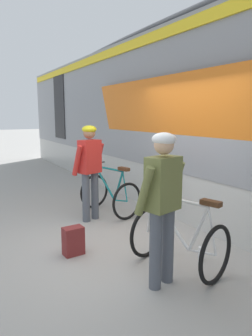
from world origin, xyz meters
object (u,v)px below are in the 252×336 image
(backpack_on_platform, at_px, (73,241))
(water_bottle_near_the_bikes, at_px, (201,253))
(bicycle_far_teal, at_px, (110,194))
(cyclist_near_in_olive, at_px, (163,196))
(bicycle_near_white, at_px, (179,239))
(train_car, at_px, (252,114))
(cyclist_far_in_red, at_px, (90,164))

(backpack_on_platform, height_order, water_bottle_near_the_bikes, backpack_on_platform)
(bicycle_far_teal, bearing_deg, cyclist_near_in_olive, -104.43)
(bicycle_far_teal, bearing_deg, backpack_on_platform, -132.61)
(cyclist_near_in_olive, xyz_separation_m, bicycle_near_white, (0.41, 0.19, -0.65))
(train_car, distance_m, cyclist_far_in_red, 3.24)
(cyclist_near_in_olive, xyz_separation_m, cyclist_far_in_red, (0.19, 2.49, 0.00))
(bicycle_far_teal, height_order, water_bottle_near_the_bikes, bicycle_far_teal)
(train_car, relative_size, cyclist_near_in_olive, 11.50)
(train_car, xyz_separation_m, backpack_on_platform, (-3.69, -0.09, -1.77))
(cyclist_far_in_red, bearing_deg, bicycle_near_white, -84.53)
(cyclist_far_in_red, height_order, bicycle_far_teal, cyclist_far_in_red)
(backpack_on_platform, relative_size, water_bottle_near_the_bikes, 2.20)
(train_car, relative_size, bicycle_far_teal, 16.91)
(bicycle_far_teal, xyz_separation_m, water_bottle_near_the_bikes, (0.15, -2.41, -0.31))
(train_car, relative_size, water_bottle_near_the_bikes, 111.69)
(cyclist_near_in_olive, relative_size, bicycle_near_white, 1.44)
(water_bottle_near_the_bikes, bearing_deg, cyclist_near_in_olive, -164.44)
(cyclist_far_in_red, relative_size, bicycle_far_teal, 1.47)
(cyclist_near_in_olive, xyz_separation_m, bicycle_far_teal, (0.68, 2.65, -0.65))
(cyclist_far_in_red, xyz_separation_m, water_bottle_near_the_bikes, (0.64, -2.25, -0.96))
(backpack_on_platform, bearing_deg, water_bottle_near_the_bikes, -38.82)
(train_car, height_order, bicycle_far_teal, train_car)
(cyclist_far_in_red, height_order, bicycle_near_white, cyclist_far_in_red)
(cyclist_far_in_red, bearing_deg, train_car, -21.76)
(cyclist_far_in_red, height_order, backpack_on_platform, cyclist_far_in_red)
(cyclist_far_in_red, distance_m, water_bottle_near_the_bikes, 2.53)
(bicycle_near_white, relative_size, water_bottle_near_the_bikes, 6.75)
(cyclist_near_in_olive, xyz_separation_m, water_bottle_near_the_bikes, (0.83, 0.23, -0.96))
(cyclist_near_in_olive, distance_m, bicycle_near_white, 0.79)
(bicycle_near_white, xyz_separation_m, bicycle_far_teal, (0.27, 2.46, 0.00))
(train_car, height_order, backpack_on_platform, train_car)
(train_car, distance_m, water_bottle_near_the_bikes, 3.13)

